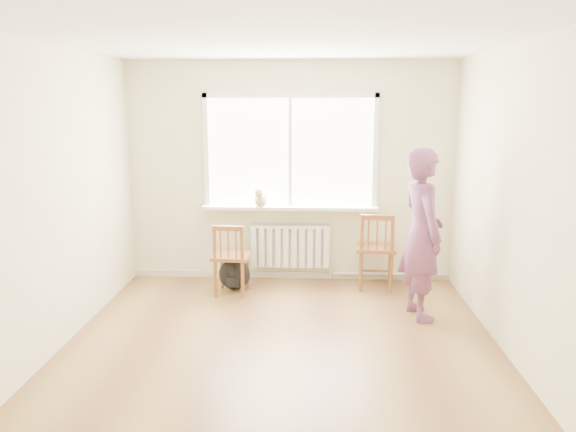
# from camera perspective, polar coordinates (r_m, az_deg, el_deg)

# --- Properties ---
(floor) EXTENTS (4.50, 4.50, 0.00)m
(floor) POSITION_cam_1_polar(r_m,az_deg,el_deg) (5.12, -0.82, -13.91)
(floor) COLOR olive
(floor) RESTS_ON ground
(ceiling) EXTENTS (4.50, 4.50, 0.00)m
(ceiling) POSITION_cam_1_polar(r_m,az_deg,el_deg) (4.65, -0.91, 17.73)
(ceiling) COLOR white
(ceiling) RESTS_ON back_wall
(back_wall) EXTENTS (4.00, 0.01, 2.70)m
(back_wall) POSITION_cam_1_polar(r_m,az_deg,el_deg) (6.92, 0.25, 4.45)
(back_wall) COLOR beige
(back_wall) RESTS_ON ground
(window) EXTENTS (2.12, 0.05, 1.42)m
(window) POSITION_cam_1_polar(r_m,az_deg,el_deg) (6.87, 0.24, 7.01)
(window) COLOR white
(window) RESTS_ON back_wall
(windowsill) EXTENTS (2.15, 0.22, 0.04)m
(windowsill) POSITION_cam_1_polar(r_m,az_deg,el_deg) (6.88, 0.21, 0.86)
(windowsill) COLOR white
(windowsill) RESTS_ON back_wall
(radiator) EXTENTS (1.00, 0.12, 0.55)m
(radiator) POSITION_cam_1_polar(r_m,az_deg,el_deg) (7.00, 0.21, -3.06)
(radiator) COLOR white
(radiator) RESTS_ON back_wall
(heating_pipe) EXTENTS (1.40, 0.04, 0.04)m
(heating_pipe) POSITION_cam_1_polar(r_m,az_deg,el_deg) (7.19, 10.27, -5.83)
(heating_pipe) COLOR silver
(heating_pipe) RESTS_ON back_wall
(baseboard) EXTENTS (4.00, 0.03, 0.08)m
(baseboard) POSITION_cam_1_polar(r_m,az_deg,el_deg) (7.19, 0.23, -5.99)
(baseboard) COLOR beige
(baseboard) RESTS_ON ground
(chair_left) EXTENTS (0.44, 0.43, 0.84)m
(chair_left) POSITION_cam_1_polar(r_m,az_deg,el_deg) (6.52, -5.83, -4.36)
(chair_left) COLOR brown
(chair_left) RESTS_ON floor
(chair_right) EXTENTS (0.50, 0.48, 0.93)m
(chair_right) POSITION_cam_1_polar(r_m,az_deg,el_deg) (6.74, 8.96, -3.52)
(chair_right) COLOR brown
(chair_right) RESTS_ON floor
(person) EXTENTS (0.54, 0.71, 1.76)m
(person) POSITION_cam_1_polar(r_m,az_deg,el_deg) (5.86, 13.45, -1.82)
(person) COLOR #C24240
(person) RESTS_ON floor
(cat) EXTENTS (0.20, 0.39, 0.26)m
(cat) POSITION_cam_1_polar(r_m,az_deg,el_deg) (6.80, -2.79, 1.80)
(cat) COLOR beige
(cat) RESTS_ON windowsill
(backpack) EXTENTS (0.39, 0.30, 0.37)m
(backpack) POSITION_cam_1_polar(r_m,az_deg,el_deg) (6.75, -5.46, -5.91)
(backpack) COLOR black
(backpack) RESTS_ON floor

